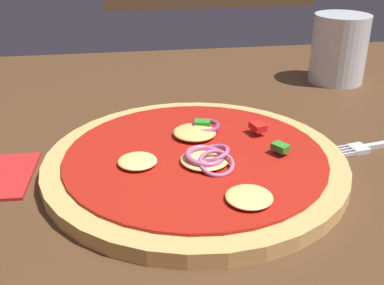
% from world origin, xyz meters
% --- Properties ---
extents(dining_table, '(1.15, 0.94, 0.03)m').
position_xyz_m(dining_table, '(0.00, 0.00, 0.02)').
color(dining_table, '#4C301C').
rests_on(dining_table, ground).
extents(pizza, '(0.30, 0.30, 0.03)m').
position_xyz_m(pizza, '(-0.01, 0.01, 0.04)').
color(pizza, tan).
rests_on(pizza, dining_table).
extents(fork, '(0.17, 0.04, 0.01)m').
position_xyz_m(fork, '(0.21, 0.03, 0.04)').
color(fork, silver).
rests_on(fork, dining_table).
extents(beer_glass, '(0.08, 0.08, 0.10)m').
position_xyz_m(beer_glass, '(0.25, 0.25, 0.08)').
color(beer_glass, silver).
rests_on(beer_glass, dining_table).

